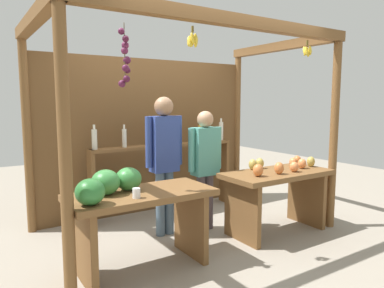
% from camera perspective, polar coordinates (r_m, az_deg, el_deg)
% --- Properties ---
extents(ground_plane, '(12.00, 12.00, 0.00)m').
position_cam_1_polar(ground_plane, '(4.67, -1.28, -13.32)').
color(ground_plane, gray).
rests_on(ground_plane, ground).
extents(market_stall, '(3.40, 1.99, 2.45)m').
position_cam_1_polar(market_stall, '(4.78, -4.27, 4.43)').
color(market_stall, brown).
rests_on(market_stall, ground).
extents(fruit_counter_left, '(1.38, 0.64, 0.99)m').
position_cam_1_polar(fruit_counter_left, '(3.44, -9.48, -9.55)').
color(fruit_counter_left, brown).
rests_on(fruit_counter_left, ground).
extents(fruit_counter_right, '(1.38, 0.65, 0.90)m').
position_cam_1_polar(fruit_counter_right, '(4.53, 13.46, -6.48)').
color(fruit_counter_right, brown).
rests_on(fruit_counter_right, ground).
extents(bottle_shelf_unit, '(2.18, 0.22, 1.34)m').
position_cam_1_polar(bottle_shelf_unit, '(5.12, -4.18, -2.23)').
color(bottle_shelf_unit, brown).
rests_on(bottle_shelf_unit, ground).
extents(vendor_man, '(0.48, 0.22, 1.66)m').
position_cam_1_polar(vendor_man, '(4.25, -4.45, -1.41)').
color(vendor_man, '#496074').
rests_on(vendor_man, ground).
extents(vendor_woman, '(0.48, 0.20, 1.49)m').
position_cam_1_polar(vendor_woman, '(4.44, 2.10, -2.57)').
color(vendor_woman, '#514348').
rests_on(vendor_woman, ground).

